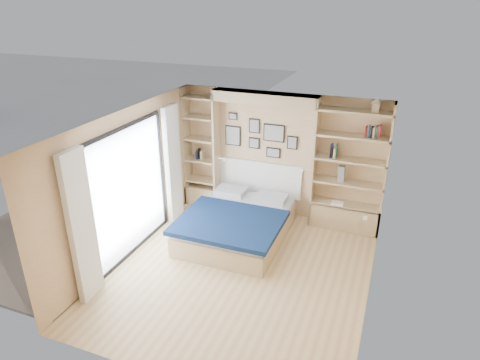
% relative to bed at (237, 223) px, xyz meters
% --- Properties ---
extents(ground, '(4.50, 4.50, 0.00)m').
position_rel_bed_xyz_m(ground, '(0.45, -1.04, -0.28)').
color(ground, '#D1B67C').
rests_on(ground, ground).
extents(room_shell, '(4.50, 4.50, 4.50)m').
position_rel_bed_xyz_m(room_shell, '(0.06, 0.48, 0.80)').
color(room_shell, tan).
rests_on(room_shell, ground).
extents(bed, '(1.79, 2.32, 1.07)m').
position_rel_bed_xyz_m(bed, '(0.00, 0.00, 0.00)').
color(bed, tan).
rests_on(bed, ground).
extents(photo_gallery, '(1.48, 0.02, 0.82)m').
position_rel_bed_xyz_m(photo_gallery, '(-0.00, 1.19, 1.32)').
color(photo_gallery, black).
rests_on(photo_gallery, ground).
extents(reading_lamps, '(1.92, 0.12, 0.15)m').
position_rel_bed_xyz_m(reading_lamps, '(0.15, 0.96, 0.82)').
color(reading_lamps, silver).
rests_on(reading_lamps, ground).
extents(shelf_decor, '(3.55, 0.23, 2.03)m').
position_rel_bed_xyz_m(shelf_decor, '(1.54, 1.03, 1.42)').
color(shelf_decor, navy).
rests_on(shelf_decor, ground).
extents(deck, '(3.20, 4.00, 0.05)m').
position_rel_bed_xyz_m(deck, '(-3.15, -1.04, -0.28)').
color(deck, brown).
rests_on(deck, ground).
extents(deck_chair, '(0.49, 0.78, 0.76)m').
position_rel_bed_xyz_m(deck_chair, '(-2.54, -0.33, 0.08)').
color(deck_chair, tan).
rests_on(deck_chair, ground).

